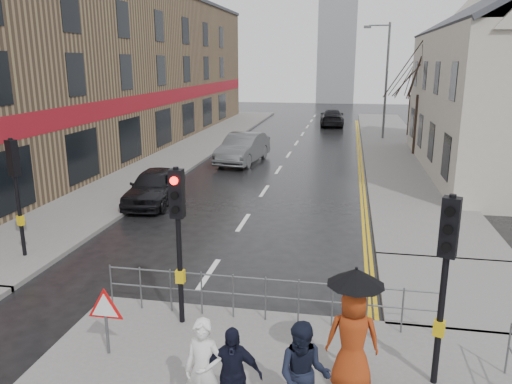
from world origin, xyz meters
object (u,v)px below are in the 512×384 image
at_px(pedestrian_a, 204,371).
at_px(car_mid, 243,148).
at_px(pedestrian_b, 304,375).
at_px(car_parked, 155,186).
at_px(pedestrian_d, 232,375).
at_px(pedestrian_with_umbrella, 353,326).

relative_size(pedestrian_a, car_mid, 0.34).
distance_m(pedestrian_b, car_parked, 13.67).
relative_size(pedestrian_b, pedestrian_d, 1.06).
distance_m(pedestrian_with_umbrella, car_mid, 20.32).
height_order(pedestrian_a, pedestrian_b, pedestrian_b).
bearing_deg(pedestrian_d, pedestrian_b, 0.97).
distance_m(pedestrian_b, pedestrian_d, 1.09).
distance_m(pedestrian_a, car_mid, 20.97).
relative_size(pedestrian_a, pedestrian_b, 0.99).
bearing_deg(pedestrian_a, pedestrian_b, 13.72).
bearing_deg(car_mid, pedestrian_d, -71.15).
distance_m(pedestrian_b, pedestrian_with_umbrella, 1.33).
xyz_separation_m(car_parked, car_mid, (1.76, 8.77, 0.12)).
bearing_deg(pedestrian_a, pedestrian_with_umbrella, 36.62).
bearing_deg(pedestrian_a, car_mid, 108.33).
bearing_deg(car_parked, car_mid, 75.40).
relative_size(pedestrian_with_umbrella, car_mid, 0.44).
bearing_deg(pedestrian_b, pedestrian_d, -170.95).
distance_m(pedestrian_a, car_parked, 13.09).
bearing_deg(pedestrian_b, pedestrian_a, -172.06).
height_order(pedestrian_b, pedestrian_d, pedestrian_b).
bearing_deg(car_mid, pedestrian_b, -68.20).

